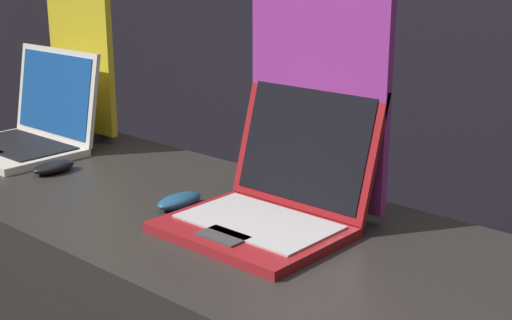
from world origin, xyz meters
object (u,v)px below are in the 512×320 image
object	(u,v)px
promo_stand_front	(81,57)
mouse_middle	(179,201)
laptop_middle	(274,195)
laptop_front	(30,127)
promo_stand_middle	(317,101)
mouse_front	(54,167)

from	to	relation	value
promo_stand_front	mouse_middle	bearing A→B (deg)	-19.25
laptop_middle	laptop_front	bearing A→B (deg)	-179.51
promo_stand_front	promo_stand_middle	bearing A→B (deg)	-2.54
promo_stand_front	promo_stand_middle	size ratio (longest dim) A/B	1.01
mouse_front	promo_stand_front	xyz separation A→B (m)	(-0.25, 0.28, 0.23)
laptop_front	mouse_front	xyz separation A→B (m)	(0.25, -0.09, -0.05)
mouse_front	promo_stand_middle	xyz separation A→B (m)	(0.67, 0.24, 0.23)
laptop_middle	promo_stand_middle	distance (m)	0.23
mouse_middle	promo_stand_middle	bearing A→B (deg)	41.04
mouse_front	mouse_middle	size ratio (longest dim) A/B	0.99
laptop_middle	mouse_middle	distance (m)	0.24
promo_stand_front	laptop_front	bearing A→B (deg)	-90.00
mouse_middle	promo_stand_middle	size ratio (longest dim) A/B	0.23
mouse_front	promo_stand_front	distance (m)	0.44
laptop_front	laptop_middle	xyz separation A→B (m)	(0.92, 0.01, 0.00)
laptop_middle	mouse_middle	bearing A→B (deg)	-166.21
laptop_front	mouse_front	size ratio (longest dim) A/B	3.22
promo_stand_front	promo_stand_middle	xyz separation A→B (m)	(0.92, -0.04, -0.00)
laptop_front	promo_stand_front	xyz separation A→B (m)	(-0.00, 0.19, 0.18)
mouse_front	promo_stand_middle	world-z (taller)	promo_stand_middle
laptop_front	promo_stand_middle	size ratio (longest dim) A/B	0.74
laptop_middle	mouse_middle	world-z (taller)	laptop_middle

